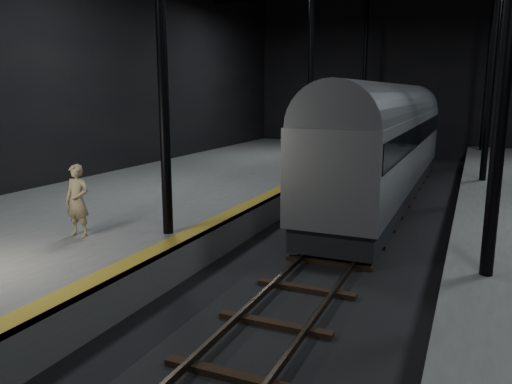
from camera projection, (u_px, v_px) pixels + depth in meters
The scene contains 6 objects.
ground at pixel (346, 245), 15.38m from camera, with size 44.00×44.00×0.00m, color black.
platform_left at pixel (145, 207), 18.23m from camera, with size 9.00×43.80×1.00m, color #545451.
tactile_strip at pixel (250, 204), 16.46m from camera, with size 0.50×43.80×0.01m, color olive.
track at pixel (346, 243), 15.36m from camera, with size 2.40×43.00×0.24m.
train at pixel (387, 138), 20.99m from camera, with size 2.74×18.24×4.88m.
woman at pixel (78, 201), 12.62m from camera, with size 0.68×0.44×1.85m, color #9F8B61.
Camera 1 is at (3.38, -14.63, 4.63)m, focal length 35.00 mm.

